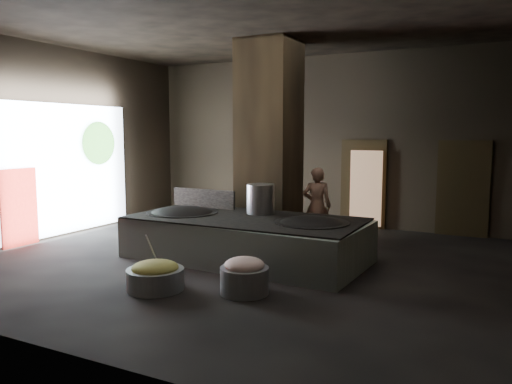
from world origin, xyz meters
The scene contains 27 objects.
floor centered at (0.00, 0.00, -0.05)m, with size 10.00×9.00×0.10m, color black.
ceiling centered at (0.00, 0.00, 4.55)m, with size 10.00×9.00×0.10m, color black.
back_wall centered at (0.00, 4.55, 2.25)m, with size 10.00×0.10×4.50m, color black.
front_wall centered at (0.00, -4.55, 2.25)m, with size 10.00×0.10×4.50m, color black.
left_wall centered at (-5.05, 0.00, 2.25)m, with size 0.10×9.00×4.50m, color black.
pillar centered at (-0.30, 1.90, 2.25)m, with size 1.20×1.20×4.50m, color black.
hearth_platform centered at (0.04, 0.13, 0.40)m, with size 4.59×2.20×0.80m, color #A7BAA9.
platform_cap centered at (0.04, 0.13, 0.82)m, with size 4.49×2.16×0.03m, color black.
wok_left centered at (-1.41, 0.08, 0.75)m, with size 1.45×1.45×0.40m, color black.
wok_left_rim centered at (-1.41, 0.08, 0.82)m, with size 1.48×1.48×0.05m, color black.
wok_right centered at (1.39, 0.18, 0.75)m, with size 1.35×1.35×0.38m, color black.
wok_right_rim centered at (1.39, 0.18, 0.82)m, with size 1.38×1.38×0.05m, color black.
stock_pot centered at (0.09, 0.68, 1.13)m, with size 0.56×0.56×0.60m, color #929599.
splash_guard centered at (-1.41, 0.88, 1.03)m, with size 1.60×0.06×0.40m, color black.
cook centered at (0.82, 2.01, 0.86)m, with size 0.63×0.40×1.72m, color #9D6A50.
veg_basin centered at (-0.33, -2.20, 0.17)m, with size 0.90×0.90×0.33m, color gray.
veg_fill centered at (-0.33, -2.20, 0.35)m, with size 0.74×0.74×0.23m, color #769849.
ladle centered at (-0.48, -2.05, 0.55)m, with size 0.03×0.03×0.71m, color #929599.
meat_basin centered at (1.02, -1.73, 0.21)m, with size 0.75×0.75×0.41m, color gray.
meat_fill centered at (1.02, -1.73, 0.45)m, with size 0.62×0.62×0.24m, color tan.
doorway_near centered at (1.20, 4.45, 1.10)m, with size 1.18×0.08×2.38m, color black.
doorway_near_glow centered at (1.31, 4.29, 1.05)m, with size 0.82×0.04×1.93m, color #8C6647.
doorway_far centered at (3.60, 4.45, 1.10)m, with size 1.18×0.08×2.38m, color black.
doorway_far_glow centered at (3.30, 4.65, 1.05)m, with size 0.83×0.04×1.96m, color #8C6647.
left_opening centered at (-4.95, 0.20, 1.60)m, with size 0.04×4.20×3.10m, color white.
pavilion_sliver centered at (-4.88, -1.10, 0.85)m, with size 0.05×0.90×1.70m, color maroon.
tree_silhouette centered at (-4.85, 1.30, 2.20)m, with size 0.28×1.10×1.10m, color #194714.
Camera 1 is at (4.57, -8.29, 2.46)m, focal length 35.00 mm.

